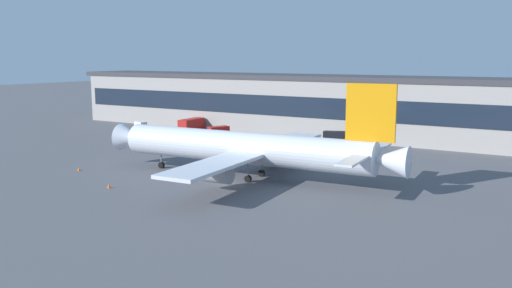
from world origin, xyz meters
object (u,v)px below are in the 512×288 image
at_px(traffic_cone_0, 109,186).
at_px(stair_truck, 338,139).
at_px(baggage_tug, 141,124).
at_px(crew_van, 218,131).
at_px(airliner, 248,148).
at_px(pushback_tractor, 251,139).
at_px(fuel_truck, 191,124).
at_px(traffic_cone_1, 79,169).

bearing_deg(traffic_cone_0, stair_truck, 73.71).
bearing_deg(baggage_tug, traffic_cone_0, -50.35).
xyz_separation_m(baggage_tug, crew_van, (27.41, -1.85, 0.37)).
bearing_deg(baggage_tug, stair_truck, -1.59).
relative_size(stair_truck, crew_van, 1.14).
bearing_deg(airliner, crew_van, 131.47).
distance_m(airliner, baggage_tug, 68.79).
bearing_deg(baggage_tug, pushback_tractor, -9.38).
bearing_deg(stair_truck, crew_van, -179.61).
height_order(fuel_truck, traffic_cone_1, fuel_truck).
height_order(baggage_tug, crew_van, crew_van).
distance_m(baggage_tug, traffic_cone_1, 55.61).
bearing_deg(traffic_cone_1, crew_van, 93.36).
distance_m(stair_truck, fuel_truck, 42.93).
height_order(pushback_tractor, traffic_cone_0, pushback_tractor).
distance_m(traffic_cone_0, traffic_cone_1, 15.08).
bearing_deg(traffic_cone_1, airliner, 19.96).
bearing_deg(crew_van, traffic_cone_0, -72.17).
height_order(stair_truck, pushback_tractor, stair_truck).
xyz_separation_m(fuel_truck, traffic_cone_0, (27.80, -54.88, -1.55)).
distance_m(fuel_truck, baggage_tug, 16.18).
distance_m(crew_van, traffic_cone_0, 53.65).
bearing_deg(crew_van, baggage_tug, 176.15).
distance_m(pushback_tractor, traffic_cone_0, 46.50).
xyz_separation_m(airliner, traffic_cone_0, (-14.29, -16.32, -4.60)).
bearing_deg(pushback_tractor, crew_van, 159.11).
relative_size(baggage_tug, crew_van, 0.71).
distance_m(airliner, pushback_tractor, 35.36).
relative_size(baggage_tug, traffic_cone_0, 5.95).
relative_size(airliner, traffic_cone_0, 77.20).
height_order(stair_truck, fuel_truck, stair_truck).
bearing_deg(baggage_tug, airliner, -32.19).
bearing_deg(crew_van, traffic_cone_1, -86.64).
xyz_separation_m(stair_truck, baggage_tug, (-58.82, 1.63, -0.89)).
relative_size(pushback_tractor, traffic_cone_0, 7.77).
bearing_deg(airliner, traffic_cone_0, -131.20).
bearing_deg(fuel_truck, traffic_cone_1, -73.96).
relative_size(stair_truck, traffic_cone_1, 10.43).
height_order(fuel_truck, traffic_cone_0, fuel_truck).
bearing_deg(baggage_tug, crew_van, -3.85).
relative_size(crew_van, traffic_cone_1, 9.12).
bearing_deg(traffic_cone_1, fuel_truck, 106.04).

